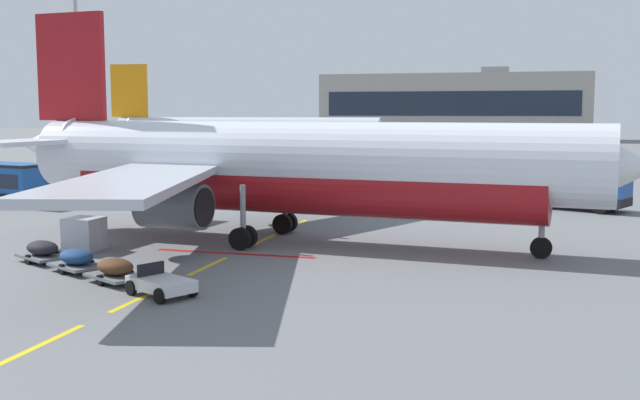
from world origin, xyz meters
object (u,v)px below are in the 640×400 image
object	(u,v)px
airliner_mid_left	(241,137)
uld_cargo_container	(84,234)
fuel_service_truck	(136,172)
baggage_train	(96,265)
catering_truck	(572,185)
apron_light_mast_near	(76,21)
airliner_foreground	(290,166)

from	to	relation	value
airliner_mid_left	uld_cargo_container	distance (m)	46.84
fuel_service_truck	baggage_train	xyz separation A→B (m)	(14.94, -29.79, -1.11)
airliner_mid_left	catering_truck	distance (m)	40.56
airliner_mid_left	uld_cargo_container	xyz separation A→B (m)	(9.99, -45.66, -3.04)
airliner_mid_left	catering_truck	xyz separation A→B (m)	(33.39, -22.93, -2.19)
catering_truck	airliner_mid_left	bearing A→B (deg)	145.52
airliner_mid_left	catering_truck	bearing A→B (deg)	-34.48
catering_truck	fuel_service_truck	world-z (taller)	same
airliner_mid_left	fuel_service_truck	bearing A→B (deg)	-92.83
baggage_train	uld_cargo_container	bearing A→B (deg)	126.74
baggage_train	uld_cargo_container	xyz separation A→B (m)	(-3.90, 5.23, 0.27)
baggage_train	apron_light_mast_near	size ratio (longest dim) A/B	0.45
airliner_mid_left	baggage_train	bearing A→B (deg)	-74.73
airliner_foreground	catering_truck	distance (m)	23.06
fuel_service_truck	uld_cargo_container	world-z (taller)	fuel_service_truck
apron_light_mast_near	fuel_service_truck	bearing A→B (deg)	-35.24
uld_cargo_container	baggage_train	bearing A→B (deg)	-53.26
airliner_mid_left	apron_light_mast_near	world-z (taller)	apron_light_mast_near
catering_truck	baggage_train	world-z (taller)	catering_truck
fuel_service_truck	baggage_train	size ratio (longest dim) A/B	0.67
uld_cargo_container	fuel_service_truck	bearing A→B (deg)	114.20
baggage_train	uld_cargo_container	world-z (taller)	uld_cargo_container
uld_cargo_container	airliner_foreground	bearing A→B (deg)	29.02
catering_truck	uld_cargo_container	bearing A→B (deg)	-135.82
uld_cargo_container	apron_light_mast_near	world-z (taller)	apron_light_mast_near
airliner_mid_left	catering_truck	world-z (taller)	airliner_mid_left
baggage_train	fuel_service_truck	bearing A→B (deg)	116.63
catering_truck	apron_light_mast_near	world-z (taller)	apron_light_mast_near
fuel_service_truck	baggage_train	world-z (taller)	fuel_service_truck
airliner_foreground	baggage_train	distance (m)	11.84
airliner_mid_left	apron_light_mast_near	size ratio (longest dim) A/B	1.40
airliner_mid_left	airliner_foreground	bearing A→B (deg)	-65.10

